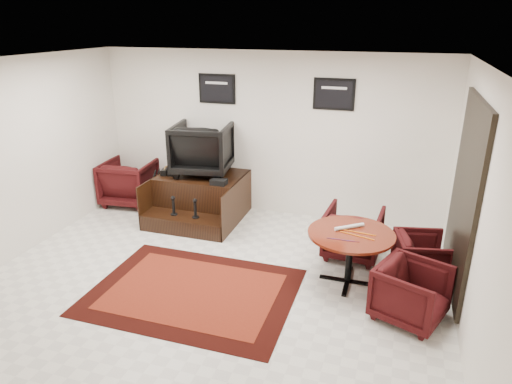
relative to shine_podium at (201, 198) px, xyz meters
The scene contains 16 objects.
ground 2.19m from the shine_podium, 61.75° to the right, with size 6.00×6.00×0.00m, color beige.
room_shell 2.70m from the shine_podium, 51.22° to the right, with size 6.02×5.02×2.81m.
area_rug 2.43m from the shine_podium, 68.56° to the right, with size 2.55×1.91×0.01m.
shine_podium is the anchor object (origin of this frame).
shine_chair 0.90m from the shine_podium, 90.00° to the left, with size 0.94×0.88×0.97m, color black.
shoes_pair 0.72m from the shine_podium, behind, with size 0.26×0.30×0.10m.
polish_kit 0.72m from the shine_podium, 33.49° to the right, with size 0.25×0.18×0.09m, color black.
umbrella_black 0.90m from the shine_podium, 168.42° to the right, with size 0.32×0.12×0.87m, color black, non-canonical shape.
umbrella_hooked 0.87m from the shine_podium, behind, with size 0.32×0.12×0.86m, color black, non-canonical shape.
armchair_side 1.54m from the shine_podium, behind, with size 0.89×0.83×0.91m, color black.
meeting_table 3.08m from the shine_podium, 27.24° to the right, with size 1.10×1.10×0.72m.
table_chair_back 2.76m from the shine_podium, 13.34° to the right, with size 0.78×0.73×0.80m, color black.
table_chair_window 3.77m from the shine_podium, 15.40° to the right, with size 0.66×0.62×0.68m, color black.
table_chair_corner 4.02m from the shine_podium, 29.46° to the right, with size 0.72×0.68×0.74m, color black.
paper_roll 3.01m from the shine_podium, 25.63° to the right, with size 0.05×0.05×0.42m, color silver.
table_clutter 3.17m from the shine_podium, 28.15° to the right, with size 0.57×0.32×0.01m.
Camera 1 is at (2.14, -4.86, 3.26)m, focal length 32.00 mm.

